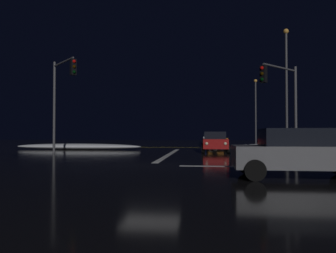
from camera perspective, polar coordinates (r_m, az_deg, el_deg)
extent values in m
cube|color=black|center=(14.49, -3.03, -7.04)|extent=(120.00, 120.00, 0.10)
cube|color=white|center=(22.52, 0.28, -4.86)|extent=(0.35, 13.92, 0.01)
cube|color=yellow|center=(34.07, 2.27, -3.66)|extent=(22.00, 0.15, 0.01)
ellipsoid|color=white|center=(30.53, -15.47, -3.40)|extent=(11.56, 1.50, 0.53)
ellipsoid|color=white|center=(31.32, 18.40, -3.35)|extent=(8.00, 1.50, 0.50)
cube|color=maroon|center=(25.31, 8.20, -2.95)|extent=(1.80, 4.20, 0.70)
cube|color=black|center=(25.50, 8.18, -1.53)|extent=(1.60, 2.00, 0.55)
cylinder|color=black|center=(23.82, 10.50, -3.88)|extent=(0.22, 0.64, 0.64)
cylinder|color=black|center=(23.76, 6.16, -3.91)|extent=(0.22, 0.64, 0.64)
cylinder|color=black|center=(26.91, 10.00, -3.59)|extent=(0.22, 0.64, 0.64)
cylinder|color=black|center=(26.85, 6.16, -3.61)|extent=(0.22, 0.64, 0.64)
sphere|color=#F9EFC6|center=(23.22, 9.99, -2.96)|extent=(0.22, 0.22, 0.22)
sphere|color=#F9EFC6|center=(23.17, 6.78, -2.98)|extent=(0.22, 0.22, 0.22)
cube|color=#C66014|center=(31.78, 8.54, -2.61)|extent=(1.80, 4.20, 0.70)
cube|color=black|center=(31.97, 8.52, -1.48)|extent=(1.60, 2.00, 0.55)
cylinder|color=black|center=(30.29, 10.37, -3.33)|extent=(0.22, 0.64, 0.64)
cylinder|color=black|center=(30.21, 6.95, -3.35)|extent=(0.22, 0.64, 0.64)
cylinder|color=black|center=(33.38, 9.97, -3.15)|extent=(0.22, 0.64, 0.64)
cylinder|color=black|center=(33.31, 6.88, -3.16)|extent=(0.22, 0.64, 0.64)
sphere|color=#F9EFC6|center=(29.69, 9.96, -2.60)|extent=(0.22, 0.22, 0.22)
sphere|color=#F9EFC6|center=(29.64, 7.45, -2.61)|extent=(0.22, 0.22, 0.22)
cube|color=navy|center=(36.99, 7.91, -2.43)|extent=(1.80, 4.20, 0.70)
cube|color=black|center=(37.18, 7.90, -1.46)|extent=(1.60, 2.00, 0.55)
cylinder|color=black|center=(35.49, 9.45, -3.04)|extent=(0.22, 0.64, 0.64)
cylinder|color=black|center=(35.43, 6.54, -3.05)|extent=(0.22, 0.64, 0.64)
cylinder|color=black|center=(38.59, 9.18, -2.90)|extent=(0.22, 0.64, 0.64)
cylinder|color=black|center=(38.53, 6.50, -2.91)|extent=(0.22, 0.64, 0.64)
sphere|color=#F9EFC6|center=(34.90, 9.09, -2.41)|extent=(0.22, 0.22, 0.22)
sphere|color=#F9EFC6|center=(34.86, 6.95, -2.42)|extent=(0.22, 0.22, 0.22)
cube|color=silver|center=(43.78, 7.37, -2.26)|extent=(1.80, 4.20, 0.70)
cube|color=black|center=(43.97, 7.36, -1.44)|extent=(1.60, 2.00, 0.55)
cylinder|color=black|center=(42.27, 8.64, -2.76)|extent=(0.22, 0.64, 0.64)
cylinder|color=black|center=(42.23, 6.20, -2.77)|extent=(0.22, 0.64, 0.64)
cylinder|color=black|center=(45.36, 8.47, -2.66)|extent=(0.22, 0.64, 0.64)
cylinder|color=black|center=(45.33, 6.19, -2.67)|extent=(0.22, 0.64, 0.64)
sphere|color=#F9EFC6|center=(41.68, 8.33, -2.23)|extent=(0.22, 0.22, 0.22)
sphere|color=#F9EFC6|center=(41.65, 6.54, -2.24)|extent=(0.22, 0.22, 0.22)
cube|color=#14512D|center=(49.64, 7.50, -2.15)|extent=(1.80, 4.20, 0.70)
cube|color=black|center=(49.83, 7.49, -1.42)|extent=(1.60, 2.00, 0.55)
cylinder|color=black|center=(48.13, 8.61, -2.59)|extent=(0.22, 0.64, 0.64)
cylinder|color=black|center=(48.08, 6.47, -2.59)|extent=(0.22, 0.64, 0.64)
cylinder|color=black|center=(51.22, 8.46, -2.51)|extent=(0.22, 0.64, 0.64)
cylinder|color=black|center=(51.18, 6.45, -2.52)|extent=(0.22, 0.64, 0.64)
sphere|color=#F9EFC6|center=(47.54, 8.34, -2.12)|extent=(0.22, 0.22, 0.22)
sphere|color=#F9EFC6|center=(47.51, 6.77, -2.13)|extent=(0.22, 0.22, 0.22)
cube|color=#B7B7BC|center=(54.94, 7.18, -2.07)|extent=(1.80, 4.20, 0.70)
cube|color=black|center=(55.13, 7.18, -1.41)|extent=(1.60, 2.00, 0.55)
cylinder|color=black|center=(53.42, 8.18, -2.46)|extent=(0.22, 0.64, 0.64)
cylinder|color=black|center=(53.39, 6.25, -2.47)|extent=(0.22, 0.64, 0.64)
cylinder|color=black|center=(56.52, 8.07, -2.40)|extent=(0.22, 0.64, 0.64)
cylinder|color=black|center=(56.49, 6.24, -2.40)|extent=(0.22, 0.64, 0.64)
sphere|color=#F9EFC6|center=(52.84, 7.93, -2.04)|extent=(0.22, 0.22, 0.22)
sphere|color=#F9EFC6|center=(52.81, 6.52, -2.04)|extent=(0.22, 0.22, 0.22)
cube|color=slate|center=(11.21, 22.15, -4.93)|extent=(4.20, 1.80, 0.70)
cube|color=black|center=(11.13, 21.13, -1.74)|extent=(2.00, 1.60, 0.55)
cylinder|color=black|center=(11.80, 13.64, -6.50)|extent=(0.64, 0.22, 0.64)
cylinder|color=black|center=(10.03, 14.99, -7.42)|extent=(0.64, 0.22, 0.64)
cylinder|color=#4C4C51|center=(23.66, 21.43, 2.62)|extent=(0.18, 0.18, 5.96)
cylinder|color=#4C4C51|center=(22.45, 19.04, 9.71)|extent=(2.66, 2.66, 0.12)
cube|color=black|center=(20.84, 16.36, 8.80)|extent=(0.46, 0.46, 1.05)
sphere|color=red|center=(20.78, 16.10, 9.80)|extent=(0.22, 0.22, 0.22)
sphere|color=black|center=(20.71, 16.10, 8.86)|extent=(0.22, 0.22, 0.22)
sphere|color=black|center=(20.65, 16.11, 7.92)|extent=(0.22, 0.22, 0.22)
cylinder|color=#4C4C51|center=(25.28, -19.27, 3.17)|extent=(0.18, 0.18, 6.69)
cylinder|color=#4C4C51|center=(24.13, -17.83, 10.68)|extent=(2.50, 2.50, 0.12)
cube|color=black|center=(22.45, -16.25, 9.95)|extent=(0.46, 0.46, 1.05)
sphere|color=red|center=(22.37, -16.09, 10.89)|extent=(0.22, 0.22, 0.22)
sphere|color=black|center=(22.30, -16.09, 10.02)|extent=(0.22, 0.22, 0.22)
sphere|color=black|center=(22.24, -16.10, 9.15)|extent=(0.22, 0.22, 0.22)
cylinder|color=#424247|center=(29.02, 20.02, 5.71)|extent=(0.20, 0.20, 9.81)
sphere|color=#F9AD47|center=(30.07, 19.94, 15.38)|extent=(0.44, 0.44, 0.44)
cylinder|color=#424247|center=(44.59, 15.09, 2.24)|extent=(0.20, 0.20, 8.26)
sphere|color=#F9AD47|center=(45.06, 15.05, 7.72)|extent=(0.44, 0.44, 0.44)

